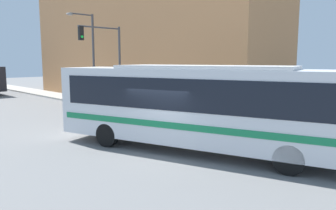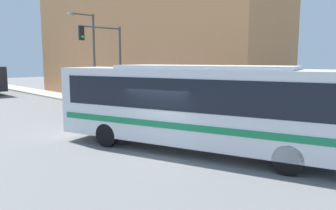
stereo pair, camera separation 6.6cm
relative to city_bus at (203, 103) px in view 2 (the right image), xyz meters
name	(u,v)px [view 2 (the right image)]	position (x,y,z in m)	size (l,w,h in m)	color
ground_plane	(168,153)	(-1.06, 0.84, -1.95)	(120.00, 120.00, 0.00)	slate
sidewalk	(66,97)	(4.65, 20.84, -1.87)	(2.42, 70.00, 0.15)	#A8A399
building_facade	(137,39)	(8.87, 15.19, 3.45)	(6.00, 26.69, 10.80)	#B27A4C
city_bus	(203,103)	(0.00, 0.00, 0.00)	(6.24, 12.47, 3.39)	silver
fire_hydrant	(210,117)	(4.04, 2.87, -1.40)	(0.25, 0.34, 0.80)	#999999
traffic_light_pole	(107,53)	(3.12, 11.30, 2.12)	(3.28, 0.35, 5.74)	#47474C
parking_meter	(124,96)	(4.04, 10.69, -0.90)	(0.14, 0.14, 1.32)	#47474C
street_lamp	(91,51)	(4.00, 14.96, 2.33)	(2.28, 0.28, 6.98)	#47474C
pedestrian_near_corner	(115,92)	(5.22, 13.52, -0.88)	(0.34, 0.34, 1.79)	slate
pedestrian_mid_block	(153,100)	(4.34, 7.90, -0.98)	(0.34, 0.34, 1.61)	#47382D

